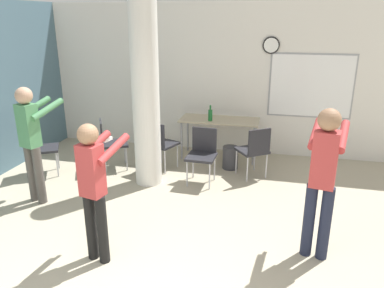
# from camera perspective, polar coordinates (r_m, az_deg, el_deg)

# --- Properties ---
(wall_back) EXTENTS (8.00, 0.15, 2.80)m
(wall_back) POSITION_cam_1_polar(r_m,az_deg,el_deg) (7.23, 5.16, 9.77)
(wall_back) COLOR silver
(wall_back) RESTS_ON ground_plane
(support_pillar) EXTENTS (0.41, 0.41, 2.80)m
(support_pillar) POSITION_cam_1_polar(r_m,az_deg,el_deg) (5.70, -7.07, 7.22)
(support_pillar) COLOR silver
(support_pillar) RESTS_ON ground_plane
(folding_table) EXTENTS (1.44, 0.60, 0.75)m
(folding_table) POSITION_cam_1_polar(r_m,az_deg,el_deg) (6.91, 4.19, 3.30)
(folding_table) COLOR tan
(folding_table) RESTS_ON ground_plane
(bottle_on_table) EXTENTS (0.08, 0.08, 0.29)m
(bottle_on_table) POSITION_cam_1_polar(r_m,az_deg,el_deg) (6.75, 2.81, 4.46)
(bottle_on_table) COLOR #1E6B2D
(bottle_on_table) RESTS_ON folding_table
(waste_bin) EXTENTS (0.27, 0.27, 0.40)m
(waste_bin) POSITION_cam_1_polar(r_m,az_deg,el_deg) (6.57, 5.86, -2.06)
(waste_bin) COLOR #38383D
(waste_bin) RESTS_ON ground_plane
(chair_table_left) EXTENTS (0.57, 0.57, 0.87)m
(chair_table_left) POSITION_cam_1_polar(r_m,az_deg,el_deg) (6.40, -4.89, 0.35)
(chair_table_left) COLOR #232328
(chair_table_left) RESTS_ON ground_plane
(chair_table_front) EXTENTS (0.46, 0.46, 0.87)m
(chair_table_front) POSITION_cam_1_polar(r_m,az_deg,el_deg) (5.91, 1.59, -1.19)
(chair_table_front) COLOR #232328
(chair_table_front) RESTS_ON ground_plane
(chair_table_right) EXTENTS (0.61, 0.61, 0.87)m
(chair_table_right) POSITION_cam_1_polar(r_m,az_deg,el_deg) (6.14, 9.48, -0.66)
(chair_table_right) COLOR #232328
(chair_table_right) RESTS_ON ground_plane
(chair_near_pillar) EXTENTS (0.59, 0.59, 0.87)m
(chair_near_pillar) POSITION_cam_1_polar(r_m,az_deg,el_deg) (6.59, -12.39, 0.52)
(chair_near_pillar) COLOR #232328
(chair_near_pillar) RESTS_ON ground_plane
(chair_by_left_wall) EXTENTS (0.60, 0.60, 0.87)m
(chair_by_left_wall) POSITION_cam_1_polar(r_m,az_deg,el_deg) (6.68, -22.22, -0.23)
(chair_by_left_wall) COLOR #232328
(chair_by_left_wall) RESTS_ON ground_plane
(person_watching_back) EXTENTS (0.50, 0.66, 1.66)m
(person_watching_back) POSITION_cam_1_polar(r_m,az_deg,el_deg) (5.59, -23.26, 1.09)
(person_watching_back) COLOR #514C47
(person_watching_back) RESTS_ON ground_plane
(person_playing_front) EXTENTS (0.44, 0.64, 1.55)m
(person_playing_front) POSITION_cam_1_polar(r_m,az_deg,el_deg) (4.01, -14.70, -5.73)
(person_playing_front) COLOR black
(person_playing_front) RESTS_ON ground_plane
(person_playing_side) EXTENTS (0.46, 0.69, 1.69)m
(person_playing_side) POSITION_cam_1_polar(r_m,az_deg,el_deg) (4.14, 19.34, -4.18)
(person_playing_side) COLOR #1E2338
(person_playing_side) RESTS_ON ground_plane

